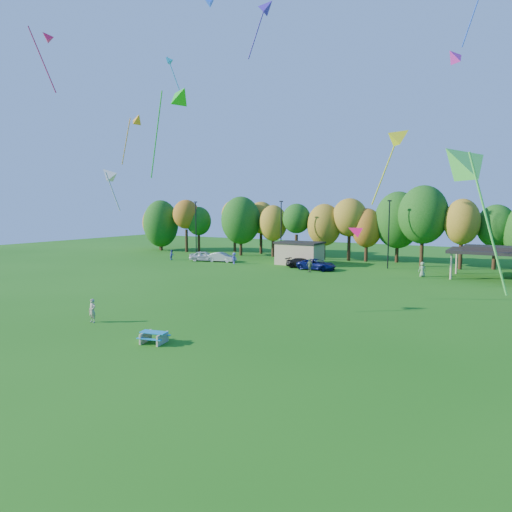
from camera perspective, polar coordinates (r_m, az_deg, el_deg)
The scene contains 25 objects.
ground at distance 28.30m, azimuth -8.80°, elevation -10.78°, with size 160.00×160.00×0.00m, color #19600F.
tree_line at distance 68.96m, azimuth 14.95°, elevation 4.06°, with size 93.57×10.55×11.15m.
lamp_posts at distance 62.91m, azimuth 16.25°, elevation 2.91°, with size 64.50×0.25×9.09m.
utility_building at distance 65.25m, azimuth 5.46°, elevation 0.36°, with size 6.30×4.30×3.25m.
pavilion at distance 58.28m, azimuth 26.99°, elevation 0.59°, with size 8.20×6.20×3.77m.
picnic_table at distance 28.68m, azimuth -12.64°, elevation -9.79°, with size 1.85×1.64×0.70m.
kite_flyer at distance 34.73m, azimuth -19.78°, elevation -6.45°, with size 0.62×0.41×1.70m, color tan.
car_a at distance 69.56m, azimuth -6.48°, elevation -0.01°, with size 1.80×4.49×1.53m, color silver.
car_b at distance 68.35m, azimuth -4.31°, elevation -0.15°, with size 1.49×4.26×1.40m, color #A5A5AA.
car_c at distance 60.00m, azimuth 7.58°, elevation -1.07°, with size 2.35×5.10×1.42m, color #0E1556.
car_d at distance 61.69m, azimuth 5.82°, elevation -0.90°, with size 1.84×4.51×1.31m, color black.
far_person_0 at distance 57.01m, azimuth 20.08°, elevation -1.58°, with size 0.88×0.57×1.79m, color gray.
far_person_2 at distance 71.88m, azimuth -10.45°, elevation 0.15°, with size 0.78×0.61×1.60m, color #434895.
far_person_3 at distance 65.72m, azimuth -2.74°, elevation -0.29°, with size 1.06×0.61×1.64m, color #5B56BE.
far_person_4 at distance 57.89m, azimuth 6.71°, elevation -1.17°, with size 1.00×0.42×1.71m, color #5D7849.
kite_0 at distance 33.09m, azimuth 17.66°, elevation 14.06°, with size 3.18×2.46×5.55m.
kite_2 at distance 51.26m, azimuth -14.65°, elevation 16.16°, with size 3.25×1.42×5.39m.
kite_4 at distance 38.72m, azimuth -9.40°, elevation 19.21°, with size 4.43×2.55×7.57m.
kite_5 at distance 25.08m, azimuth 24.04°, elevation 10.84°, with size 4.24×4.03×7.87m.
kite_6 at distance 42.00m, azimuth 23.47°, elevation 22.00°, with size 1.93×1.98×1.61m.
kite_8 at distance 36.47m, azimuth -18.05°, elevation 9.70°, with size 2.30×1.61×3.54m.
kite_10 at distance 51.37m, azimuth -24.79°, elevation 23.56°, with size 2.76×3.06×6.22m.
kite_12 at distance 40.75m, azimuth 1.42°, elevation 28.70°, with size 2.79×1.49×4.49m.
kite_13 at distance 58.97m, azimuth -10.92°, elevation 22.88°, with size 2.60×1.38×4.33m.
kite_14 at distance 29.34m, azimuth 12.11°, elevation 3.09°, with size 1.40×1.26×1.18m.
Camera 1 is at (17.13, -20.98, 8.23)m, focal length 32.00 mm.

